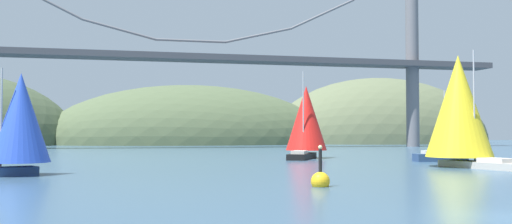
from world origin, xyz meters
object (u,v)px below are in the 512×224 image
sailboat_yellow_sail (460,108)px  channel_buoy (320,180)px  sailboat_blue_spinnaker (19,121)px  sailboat_green_sail (454,125)px  sailboat_red_spinnaker (306,120)px

sailboat_yellow_sail → channel_buoy: bearing=-141.6°
sailboat_blue_spinnaker → sailboat_yellow_sail: bearing=2.7°
sailboat_blue_spinnaker → sailboat_green_sail: bearing=13.8°
sailboat_yellow_sail → sailboat_green_sail: sailboat_yellow_sail is taller
sailboat_green_sail → channel_buoy: 33.68m
sailboat_blue_spinnaker → sailboat_red_spinnaker: sailboat_red_spinnaker is taller
sailboat_blue_spinnaker → sailboat_green_sail: sailboat_blue_spinnaker is taller
sailboat_blue_spinnaker → sailboat_green_sail: 43.47m
sailboat_blue_spinnaker → sailboat_red_spinnaker: (29.08, 21.21, 0.63)m
channel_buoy → sailboat_blue_spinnaker: bearing=144.4°
sailboat_blue_spinnaker → channel_buoy: bearing=-35.6°
sailboat_blue_spinnaker → channel_buoy: size_ratio=2.95×
sailboat_yellow_sail → sailboat_red_spinnaker: (-8.20, 19.46, -0.75)m
sailboat_green_sail → sailboat_yellow_sail: bearing=-119.8°
sailboat_red_spinnaker → sailboat_yellow_sail: bearing=-67.2°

